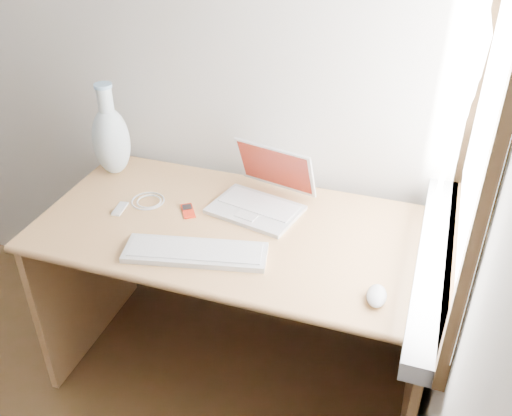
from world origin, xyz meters
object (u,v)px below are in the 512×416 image
(external_keyboard, at_px, (195,252))
(laptop, at_px, (259,194))
(desk, at_px, (245,260))
(vase, at_px, (111,138))

(external_keyboard, bearing_deg, laptop, 61.63)
(desk, distance_m, external_keyboard, 0.36)
(external_keyboard, xyz_separation_m, vase, (-0.53, 0.40, 0.14))
(desk, distance_m, laptop, 0.27)
(desk, height_order, laptop, laptop)
(desk, xyz_separation_m, laptop, (0.03, 0.07, 0.26))
(laptop, distance_m, vase, 0.64)
(laptop, bearing_deg, external_keyboard, -93.79)
(desk, xyz_separation_m, external_keyboard, (-0.07, -0.28, 0.22))
(desk, relative_size, external_keyboard, 2.88)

